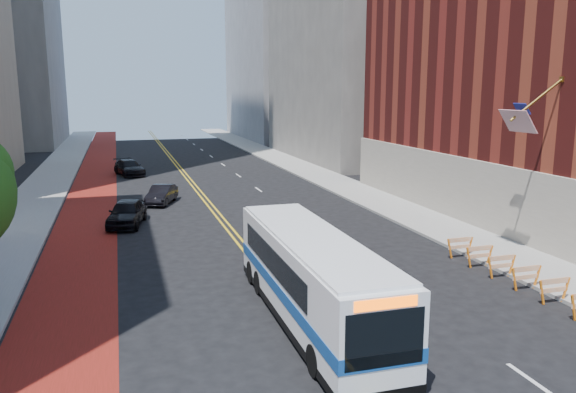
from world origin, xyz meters
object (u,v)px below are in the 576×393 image
(transit_bus, at_px, (311,276))
(car_a, at_px, (127,213))
(car_b, at_px, (162,194))
(car_c, at_px, (129,168))

(transit_bus, relative_size, car_a, 2.50)
(car_b, bearing_deg, transit_bus, -61.11)
(car_a, bearing_deg, car_b, 79.94)
(transit_bus, height_order, car_a, transit_bus)
(car_b, bearing_deg, car_c, 117.75)
(transit_bus, distance_m, car_b, 22.95)
(transit_bus, xyz_separation_m, car_a, (-5.93, 16.56, -0.85))
(car_a, relative_size, car_c, 0.92)
(transit_bus, bearing_deg, car_c, 98.63)
(car_b, relative_size, car_c, 0.81)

